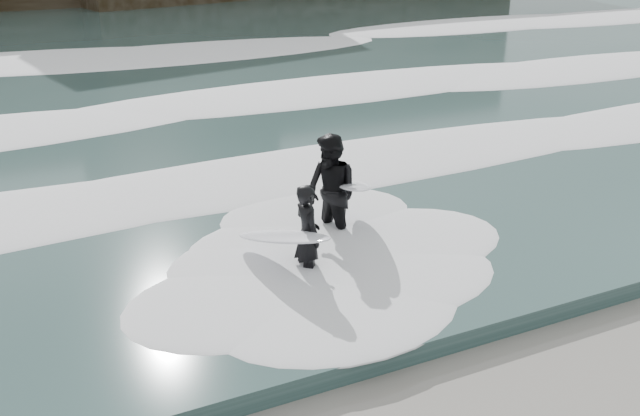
{
  "coord_description": "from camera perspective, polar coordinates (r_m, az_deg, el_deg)",
  "views": [
    {
      "loc": [
        -2.81,
        -3.33,
        5.3
      ],
      "look_at": [
        1.71,
        6.09,
        1.0
      ],
      "focal_mm": 40.0,
      "sensor_mm": 36.0,
      "label": 1
    }
  ],
  "objects": [
    {
      "name": "foam_mid",
      "position": [
        20.14,
        -16.98,
        7.36
      ],
      "size": [
        60.0,
        4.0,
        0.24
      ],
      "primitive_type": "ellipsoid",
      "color": "white",
      "rests_on": "sea"
    },
    {
      "name": "foam_far",
      "position": [
        28.88,
        -20.09,
        11.36
      ],
      "size": [
        60.0,
        4.8,
        0.3
      ],
      "primitive_type": "ellipsoid",
      "color": "white",
      "rests_on": "sea"
    },
    {
      "name": "surfer_left",
      "position": [
        10.77,
        -1.56,
        -2.21
      ],
      "size": [
        1.17,
        2.19,
        1.63
      ],
      "color": "black",
      "rests_on": "ground"
    },
    {
      "name": "surfer_right",
      "position": [
        11.9,
        1.03,
        1.22
      ],
      "size": [
        1.54,
        2.02,
        2.01
      ],
      "color": "black",
      "rests_on": "ground"
    },
    {
      "name": "sea",
      "position": [
        32.86,
        -20.88,
        11.92
      ],
      "size": [
        90.0,
        52.0,
        0.3
      ],
      "primitive_type": "cube",
      "color": "#2D4645",
      "rests_on": "ground"
    },
    {
      "name": "foam_near",
      "position": [
        13.57,
        -11.92,
        0.68
      ],
      "size": [
        60.0,
        3.2,
        0.2
      ],
      "primitive_type": "ellipsoid",
      "color": "white",
      "rests_on": "sea"
    }
  ]
}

